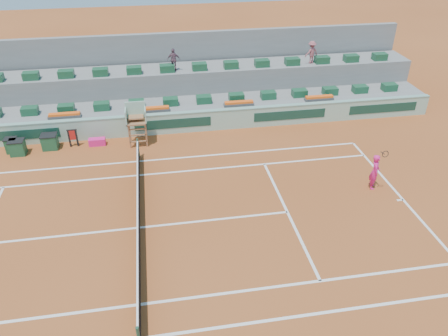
# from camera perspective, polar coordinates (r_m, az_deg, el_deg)

# --- Properties ---
(ground) EXTENTS (90.00, 90.00, 0.00)m
(ground) POSITION_cam_1_polar(r_m,az_deg,el_deg) (18.75, -10.94, -7.66)
(ground) COLOR #92431C
(ground) RESTS_ON ground
(seating_tier_lower) EXTENTS (36.00, 4.00, 1.20)m
(seating_tier_lower) POSITION_cam_1_polar(r_m,az_deg,el_deg) (27.64, -11.17, 7.41)
(seating_tier_lower) COLOR gray
(seating_tier_lower) RESTS_ON ground
(seating_tier_upper) EXTENTS (36.00, 2.40, 2.60)m
(seating_tier_upper) POSITION_cam_1_polar(r_m,az_deg,el_deg) (28.85, -11.32, 9.96)
(seating_tier_upper) COLOR gray
(seating_tier_upper) RESTS_ON ground
(stadium_back_wall) EXTENTS (36.00, 0.40, 4.40)m
(stadium_back_wall) POSITION_cam_1_polar(r_m,az_deg,el_deg) (30.05, -11.50, 12.66)
(stadium_back_wall) COLOR gray
(stadium_back_wall) RESTS_ON ground
(player_bag) EXTENTS (0.90, 0.40, 0.40)m
(player_bag) POSITION_cam_1_polar(r_m,az_deg,el_deg) (25.30, -16.23, 3.30)
(player_bag) COLOR #F52081
(player_bag) RESTS_ON ground
(spectator_mid) EXTENTS (0.85, 0.46, 1.38)m
(spectator_mid) POSITION_cam_1_polar(r_m,az_deg,el_deg) (27.76, -6.58, 13.87)
(spectator_mid) COLOR #6F4A5A
(spectator_mid) RESTS_ON seating_tier_upper
(spectator_right) EXTENTS (1.04, 0.78, 1.43)m
(spectator_right) POSITION_cam_1_polar(r_m,az_deg,el_deg) (29.50, 11.37, 14.60)
(spectator_right) COLOR #9E4F54
(spectator_right) RESTS_ON seating_tier_upper
(court_lines) EXTENTS (23.89, 11.09, 0.01)m
(court_lines) POSITION_cam_1_polar(r_m,az_deg,el_deg) (18.74, -10.94, -7.65)
(court_lines) COLOR white
(court_lines) RESTS_ON ground
(tennis_net) EXTENTS (0.10, 11.97, 1.10)m
(tennis_net) POSITION_cam_1_polar(r_m,az_deg,el_deg) (18.42, -11.11, -6.40)
(tennis_net) COLOR black
(tennis_net) RESTS_ON ground
(advertising_hoarding) EXTENTS (36.00, 0.34, 1.26)m
(advertising_hoarding) POSITION_cam_1_polar(r_m,az_deg,el_deg) (25.63, -11.12, 5.49)
(advertising_hoarding) COLOR #9AC2AC
(advertising_hoarding) RESTS_ON ground
(umpire_chair) EXTENTS (1.10, 0.90, 2.40)m
(umpire_chair) POSITION_cam_1_polar(r_m,az_deg,el_deg) (24.34, -11.39, 6.38)
(umpire_chair) COLOR brown
(umpire_chair) RESTS_ON ground
(seat_row_lower) EXTENTS (32.90, 0.60, 0.44)m
(seat_row_lower) POSITION_cam_1_polar(r_m,az_deg,el_deg) (26.49, -11.36, 8.24)
(seat_row_lower) COLOR #194C2E
(seat_row_lower) RESTS_ON seating_tier_lower
(seat_row_upper) EXTENTS (32.90, 0.60, 0.44)m
(seat_row_upper) POSITION_cam_1_polar(r_m,az_deg,el_deg) (27.77, -11.66, 12.42)
(seat_row_upper) COLOR #194C2E
(seat_row_upper) RESTS_ON seating_tier_upper
(flower_planters) EXTENTS (26.80, 0.36, 0.28)m
(flower_planters) POSITION_cam_1_polar(r_m,az_deg,el_deg) (25.90, -14.66, 7.04)
(flower_planters) COLOR #4A4A4A
(flower_planters) RESTS_ON seating_tier_lower
(drink_cooler_a) EXTENTS (0.84, 0.73, 0.84)m
(drink_cooler_a) POSITION_cam_1_polar(r_m,az_deg,el_deg) (25.67, -21.80, 3.22)
(drink_cooler_a) COLOR #194B2D
(drink_cooler_a) RESTS_ON ground
(drink_cooler_b) EXTENTS (0.80, 0.70, 0.84)m
(drink_cooler_b) POSITION_cam_1_polar(r_m,az_deg,el_deg) (25.75, -25.37, 2.44)
(drink_cooler_b) COLOR #194B2D
(drink_cooler_b) RESTS_ON ground
(drink_cooler_c) EXTENTS (0.64, 0.55, 0.84)m
(drink_cooler_c) POSITION_cam_1_polar(r_m,az_deg,el_deg) (26.12, -25.98, 2.69)
(drink_cooler_c) COLOR #194B2D
(drink_cooler_c) RESTS_ON ground
(towel_rack) EXTENTS (0.54, 0.09, 1.03)m
(towel_rack) POSITION_cam_1_polar(r_m,az_deg,el_deg) (25.38, -19.15, 3.90)
(towel_rack) COLOR black
(towel_rack) RESTS_ON ground
(tennis_player) EXTENTS (0.63, 0.94, 2.28)m
(tennis_player) POSITION_cam_1_polar(r_m,az_deg,el_deg) (21.52, 19.11, -0.43)
(tennis_player) COLOR #F52081
(tennis_player) RESTS_ON ground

